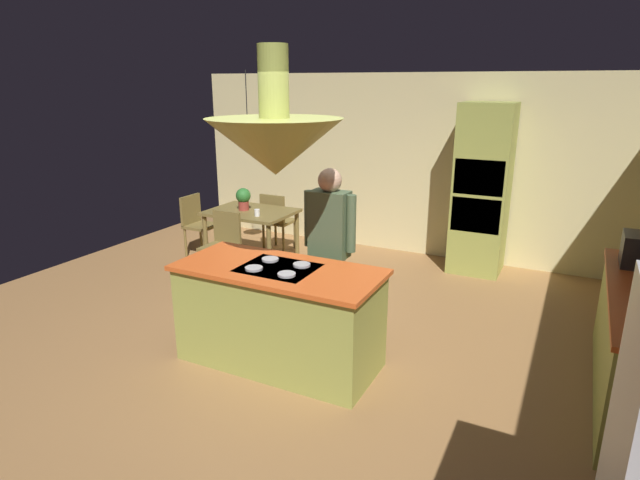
# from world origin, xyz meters

# --- Properties ---
(ground) EXTENTS (8.16, 8.16, 0.00)m
(ground) POSITION_xyz_m (0.00, 0.00, 0.00)
(ground) COLOR #9E7042
(wall_back) EXTENTS (6.80, 0.10, 2.55)m
(wall_back) POSITION_xyz_m (0.00, 3.45, 1.27)
(wall_back) COLOR beige
(wall_back) RESTS_ON ground
(kitchen_island) EXTENTS (1.79, 0.82, 0.92)m
(kitchen_island) POSITION_xyz_m (0.00, -0.20, 0.46)
(kitchen_island) COLOR #A0A84C
(kitchen_island) RESTS_ON ground
(oven_tower) EXTENTS (0.66, 0.62, 2.19)m
(oven_tower) POSITION_xyz_m (1.10, 3.04, 1.09)
(oven_tower) COLOR #A0A84C
(oven_tower) RESTS_ON ground
(dining_table) EXTENTS (1.13, 0.84, 0.76)m
(dining_table) POSITION_xyz_m (-1.70, 1.90, 0.66)
(dining_table) COLOR olive
(dining_table) RESTS_ON ground
(person_at_island) EXTENTS (0.53, 0.22, 1.67)m
(person_at_island) POSITION_xyz_m (0.16, 0.48, 0.96)
(person_at_island) COLOR tan
(person_at_island) RESTS_ON ground
(range_hood) EXTENTS (1.10, 1.10, 1.00)m
(range_hood) POSITION_xyz_m (0.00, -0.20, 1.95)
(range_hood) COLOR #A0A84C
(pendant_light_over_table) EXTENTS (0.32, 0.32, 0.82)m
(pendant_light_over_table) POSITION_xyz_m (-1.70, 1.90, 1.86)
(pendant_light_over_table) COLOR beige
(chair_facing_island) EXTENTS (0.40, 0.40, 0.87)m
(chair_facing_island) POSITION_xyz_m (-1.70, 1.26, 0.50)
(chair_facing_island) COLOR olive
(chair_facing_island) RESTS_ON ground
(chair_by_back_wall) EXTENTS (0.40, 0.40, 0.87)m
(chair_by_back_wall) POSITION_xyz_m (-1.70, 2.54, 0.50)
(chair_by_back_wall) COLOR olive
(chair_by_back_wall) RESTS_ON ground
(chair_at_corner) EXTENTS (0.40, 0.40, 0.87)m
(chair_at_corner) POSITION_xyz_m (-2.64, 1.90, 0.50)
(chair_at_corner) COLOR olive
(chair_at_corner) RESTS_ON ground
(potted_plant_on_table) EXTENTS (0.20, 0.20, 0.30)m
(potted_plant_on_table) POSITION_xyz_m (-1.81, 1.89, 0.93)
(potted_plant_on_table) COLOR #99382D
(potted_plant_on_table) RESTS_ON dining_table
(cup_on_table) EXTENTS (0.07, 0.07, 0.09)m
(cup_on_table) POSITION_xyz_m (-1.46, 1.69, 0.81)
(cup_on_table) COLOR white
(cup_on_table) RESTS_ON dining_table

